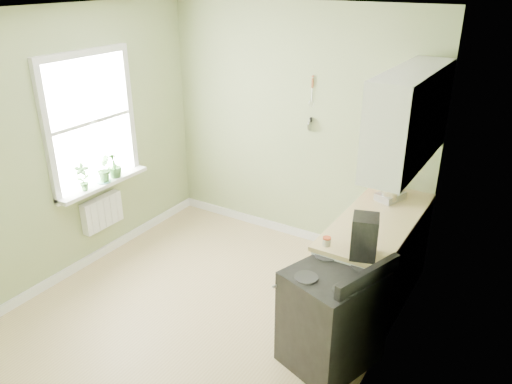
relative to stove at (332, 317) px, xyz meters
The scene contains 21 objects.
floor 1.35m from the stove, behind, with size 3.20×3.60×0.02m, color tan.
ceiling 2.61m from the stove, behind, with size 3.20×3.60×0.02m, color white.
wall_back 2.36m from the stove, 125.97° to the left, with size 3.20×0.02×2.70m, color #A0AE77.
wall_left 3.03m from the stove, behind, with size 0.02×3.60×2.70m, color #A0AE77.
wall_right 0.98m from the stove, ahead, with size 0.02×3.60×2.70m, color #A0AE77.
base_cabinets 0.95m from the stove, 88.62° to the left, with size 0.60×1.60×0.87m, color white.
countertop 1.05m from the stove, 89.22° to the left, with size 0.64×1.60×0.04m, color #E0C689.
upper_cabinets 1.77m from the stove, 81.98° to the left, with size 0.35×1.40×0.80m, color white.
window 3.08m from the stove, behind, with size 0.06×1.14×1.44m.
window_sill 2.83m from the stove, behind, with size 0.18×1.14×0.04m, color white.
radiator 2.83m from the stove, behind, with size 0.12×0.50×0.35m, color white.
wall_utensils 2.33m from the stove, 121.91° to the left, with size 0.02×0.14×0.58m.
stove is the anchor object (origin of this frame).
stand_mixer 1.55m from the stove, 91.03° to the left, with size 0.27×0.33×0.36m.
kettle 1.78m from the stove, 97.76° to the left, with size 0.21×0.12×0.21m.
coffee_maker 0.70m from the stove, 64.61° to the left, with size 0.25×0.27×0.35m.
red_tray 1.81m from the stove, 97.75° to the left, with size 0.37×0.37×0.02m, color #C84625.
jar 0.60m from the stove, 127.20° to the left, with size 0.07×0.07×0.07m.
plant_a 2.84m from the stove, behind, with size 0.15×0.11×0.29m, color #3B6A30.
plant_b 2.86m from the stove, behind, with size 0.16×0.13×0.29m, color #3B6A30.
plant_c 2.87m from the stove, behind, with size 0.16×0.16×0.28m, color #3B6A30.
Camera 1 is at (2.46, -3.03, 2.98)m, focal length 35.00 mm.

